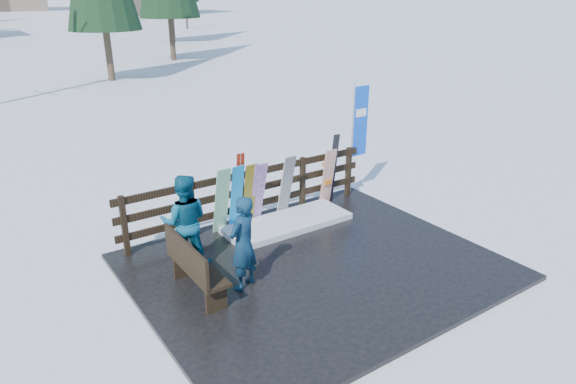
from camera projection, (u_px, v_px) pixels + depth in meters
ground at (315, 269)px, 9.01m from camera, size 700.00×700.00×0.00m
deck at (315, 267)px, 9.00m from camera, size 6.00×5.00×0.08m
fence at (251, 192)px, 10.43m from camera, size 5.60×0.10×1.15m
snow_patch at (287, 223)px, 10.45m from camera, size 2.64×1.00×0.12m
bench at (193, 265)px, 7.93m from camera, size 0.41×1.50×0.97m
snowboard_0 at (236, 198)px, 10.01m from camera, size 0.25×0.31×1.39m
snowboard_1 at (222, 201)px, 9.84m from camera, size 0.28×0.37×1.41m
snowboard_2 at (250, 195)px, 10.17m from camera, size 0.27×0.32×1.37m
snowboard_3 at (258, 194)px, 10.27m from camera, size 0.29×0.38×1.36m
snowboard_4 at (286, 186)px, 10.63m from camera, size 0.27×0.37×1.38m
snowboard_5 at (328, 177)px, 11.21m from camera, size 0.29×0.23×1.31m
ski_pair_a at (240, 191)px, 10.09m from camera, size 0.16×0.17×1.59m
ski_pair_b at (333, 169)px, 11.32m from camera, size 0.17×0.21×1.60m
rental_flag at (358, 126)px, 11.63m from camera, size 0.45×0.04×2.60m
person_front at (243, 243)px, 8.04m from camera, size 0.68×0.57×1.57m
person_back at (185, 222)px, 8.65m from camera, size 1.02×0.94×1.68m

